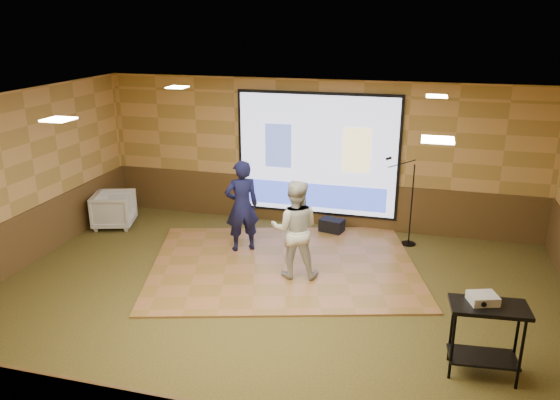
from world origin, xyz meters
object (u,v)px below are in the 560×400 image
(dance_floor, at_px, (284,265))
(av_table, at_px, (487,327))
(player_right, at_px, (295,229))
(projector_screen, at_px, (317,156))
(player_left, at_px, (242,206))
(duffel_bag, at_px, (332,226))
(projector, at_px, (483,298))
(mic_stand, at_px, (407,220))
(banquet_chair, at_px, (114,210))

(dance_floor, bearing_deg, av_table, -36.94)
(player_right, height_order, av_table, player_right)
(projector_screen, relative_size, player_left, 1.95)
(duffel_bag, bearing_deg, projector, -58.44)
(player_right, bearing_deg, player_left, -44.07)
(projector_screen, relative_size, av_table, 3.52)
(projector_screen, height_order, mic_stand, projector_screen)
(player_right, distance_m, mic_stand, 2.61)
(player_left, height_order, duffel_bag, player_left)
(banquet_chair, bearing_deg, mic_stand, -101.22)
(projector_screen, height_order, duffel_bag, projector_screen)
(projector_screen, bearing_deg, banquet_chair, -163.44)
(player_left, distance_m, banquet_chair, 3.06)
(player_right, distance_m, projector, 3.34)
(player_right, distance_m, av_table, 3.44)
(projector_screen, height_order, av_table, projector_screen)
(banquet_chair, bearing_deg, projector_screen, -90.67)
(dance_floor, xyz_separation_m, banquet_chair, (-3.87, 0.93, 0.35))
(duffel_bag, bearing_deg, av_table, -57.95)
(projector_screen, bearing_deg, av_table, -56.29)
(projector, height_order, banquet_chair, projector)
(av_table, bearing_deg, projector, 147.86)
(av_table, height_order, mic_stand, mic_stand)
(av_table, relative_size, banquet_chair, 1.18)
(player_right, relative_size, projector, 5.19)
(projector, bearing_deg, mic_stand, 85.45)
(dance_floor, relative_size, mic_stand, 2.67)
(projector_screen, relative_size, projector, 10.43)
(dance_floor, relative_size, duffel_bag, 9.91)
(player_right, bearing_deg, projector, 135.05)
(projector_screen, height_order, player_left, projector_screen)
(av_table, distance_m, projector, 0.35)
(player_left, bearing_deg, duffel_bag, -169.85)
(av_table, xyz_separation_m, projector, (-0.08, 0.05, 0.34))
(projector_screen, relative_size, dance_floor, 0.73)
(player_left, bearing_deg, av_table, 112.89)
(av_table, relative_size, duffel_bag, 2.05)
(dance_floor, bearing_deg, player_left, 154.74)
(projector, bearing_deg, player_right, 125.81)
(projector, bearing_deg, dance_floor, 123.63)
(player_right, bearing_deg, mic_stand, -142.06)
(mic_stand, height_order, banquet_chair, mic_stand)
(player_left, xyz_separation_m, av_table, (4.00, -2.76, -0.23))
(duffel_bag, bearing_deg, player_right, -96.89)
(dance_floor, xyz_separation_m, duffel_bag, (0.54, 1.75, 0.13))
(mic_stand, xyz_separation_m, banquet_chair, (-5.88, -0.62, -0.13))
(projector, distance_m, mic_stand, 3.99)
(player_right, height_order, projector, player_right)
(banquet_chair, bearing_deg, player_left, -116.87)
(projector, bearing_deg, player_left, 126.08)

